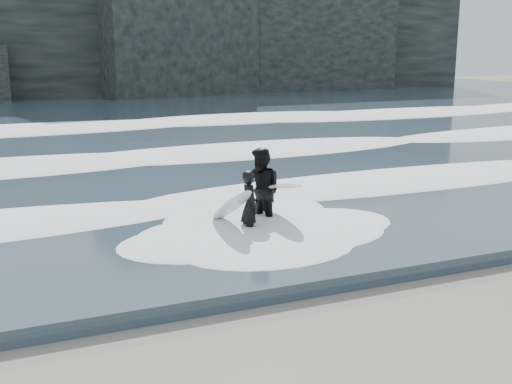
% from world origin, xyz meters
% --- Properties ---
extents(ground, '(120.00, 120.00, 0.00)m').
position_xyz_m(ground, '(0.00, 0.00, 0.00)').
color(ground, olive).
rests_on(ground, ground).
extents(sea, '(90.00, 52.00, 0.30)m').
position_xyz_m(sea, '(0.00, 29.00, 0.15)').
color(sea, '#2C3D4C').
rests_on(sea, ground).
extents(headland, '(70.00, 9.00, 10.00)m').
position_xyz_m(headland, '(0.00, 46.00, 5.00)').
color(headland, black).
rests_on(headland, ground).
extents(foam_near, '(60.00, 3.20, 0.20)m').
position_xyz_m(foam_near, '(0.00, 9.00, 0.40)').
color(foam_near, white).
rests_on(foam_near, sea).
extents(foam_mid, '(60.00, 4.00, 0.24)m').
position_xyz_m(foam_mid, '(0.00, 16.00, 0.42)').
color(foam_mid, white).
rests_on(foam_mid, sea).
extents(foam_far, '(60.00, 4.80, 0.30)m').
position_xyz_m(foam_far, '(0.00, 25.00, 0.45)').
color(foam_far, white).
rests_on(foam_far, sea).
extents(surfer_left, '(0.92, 1.71, 1.54)m').
position_xyz_m(surfer_left, '(0.13, 6.40, 0.78)').
color(surfer_left, black).
rests_on(surfer_left, ground).
extents(surfer_right, '(1.27, 2.20, 1.91)m').
position_xyz_m(surfer_right, '(0.76, 6.88, 0.96)').
color(surfer_right, black).
rests_on(surfer_right, ground).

